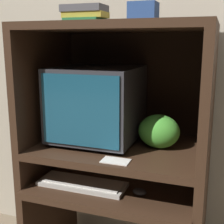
{
  "coord_description": "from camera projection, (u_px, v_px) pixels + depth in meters",
  "views": [
    {
      "loc": [
        0.49,
        -1.19,
        1.34
      ],
      "look_at": [
        -0.04,
        0.3,
        0.98
      ],
      "focal_mm": 50.0,
      "sensor_mm": 36.0,
      "label": 1
    }
  ],
  "objects": [
    {
      "name": "wall_back",
      "position": [
        139.0,
        49.0,
        1.87
      ],
      "size": [
        6.0,
        0.06,
        2.6
      ],
      "color": "#B2A893",
      "rests_on": "ground_plane"
    },
    {
      "name": "desk_base",
      "position": [
        117.0,
        220.0,
        1.7
      ],
      "size": [
        0.91,
        0.64,
        0.62
      ],
      "color": "#382316",
      "rests_on": "ground_plane"
    },
    {
      "name": "desk_monitor_shelf",
      "position": [
        119.0,
        152.0,
        1.66
      ],
      "size": [
        0.91,
        0.61,
        0.19
      ],
      "color": "#382316",
      "rests_on": "desk_base"
    },
    {
      "name": "hutch_upper",
      "position": [
        122.0,
        67.0,
        1.59
      ],
      "size": [
        0.91,
        0.61,
        0.62
      ],
      "color": "#382316",
      "rests_on": "desk_monitor_shelf"
    },
    {
      "name": "crt_monitor",
      "position": [
        97.0,
        103.0,
        1.68
      ],
      "size": [
        0.44,
        0.45,
        0.4
      ],
      "color": "#333338",
      "rests_on": "desk_monitor_shelf"
    },
    {
      "name": "keyboard",
      "position": [
        82.0,
        183.0,
        1.59
      ],
      "size": [
        0.45,
        0.16,
        0.03
      ],
      "color": "beige",
      "rests_on": "desk_base"
    },
    {
      "name": "mouse",
      "position": [
        140.0,
        192.0,
        1.5
      ],
      "size": [
        0.07,
        0.05,
        0.03
      ],
      "color": "#28282B",
      "rests_on": "desk_base"
    },
    {
      "name": "snack_bag",
      "position": [
        159.0,
        131.0,
        1.59
      ],
      "size": [
        0.21,
        0.16,
        0.17
      ],
      "color": "green",
      "rests_on": "desk_monitor_shelf"
    },
    {
      "name": "book_stack",
      "position": [
        85.0,
        14.0,
        1.54
      ],
      "size": [
        0.22,
        0.16,
        0.09
      ],
      "color": "#236638",
      "rests_on": "hutch_upper"
    },
    {
      "name": "paper_card",
      "position": [
        116.0,
        161.0,
        1.42
      ],
      "size": [
        0.13,
        0.08,
        0.0
      ],
      "color": "white",
      "rests_on": "desk_monitor_shelf"
    },
    {
      "name": "storage_box",
      "position": [
        143.0,
        12.0,
        1.41
      ],
      "size": [
        0.13,
        0.11,
        0.09
      ],
      "color": "navy",
      "rests_on": "hutch_upper"
    }
  ]
}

